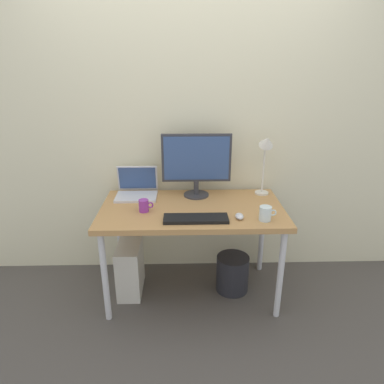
{
  "coord_description": "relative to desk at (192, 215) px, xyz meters",
  "views": [
    {
      "loc": [
        -0.06,
        -2.35,
        1.77
      ],
      "look_at": [
        0.0,
        0.0,
        0.87
      ],
      "focal_mm": 32.34,
      "sensor_mm": 36.0,
      "label": 1
    }
  ],
  "objects": [
    {
      "name": "glass_cup",
      "position": [
        0.49,
        -0.23,
        0.12
      ],
      "size": [
        0.12,
        0.08,
        0.1
      ],
      "color": "silver",
      "rests_on": "desk"
    },
    {
      "name": "wastebasket",
      "position": [
        0.33,
        0.02,
        -0.53
      ],
      "size": [
        0.26,
        0.26,
        0.3
      ],
      "primitive_type": "cylinder",
      "color": "#232328",
      "rests_on": "ground_plane"
    },
    {
      "name": "coffee_mug",
      "position": [
        -0.35,
        -0.07,
        0.11
      ],
      "size": [
        0.11,
        0.07,
        0.09
      ],
      "color": "purple",
      "rests_on": "desk"
    },
    {
      "name": "laptop",
      "position": [
        -0.43,
        0.25,
        0.12
      ],
      "size": [
        0.32,
        0.26,
        0.23
      ],
      "color": "silver",
      "rests_on": "desk"
    },
    {
      "name": "desk_lamp",
      "position": [
        0.57,
        0.23,
        0.43
      ],
      "size": [
        0.11,
        0.16,
        0.5
      ],
      "color": "silver",
      "rests_on": "desk"
    },
    {
      "name": "mouse",
      "position": [
        0.32,
        -0.2,
        0.08
      ],
      "size": [
        0.06,
        0.09,
        0.03
      ],
      "primitive_type": "ellipsoid",
      "color": "silver",
      "rests_on": "desk"
    },
    {
      "name": "keyboard",
      "position": [
        0.02,
        -0.22,
        0.08
      ],
      "size": [
        0.44,
        0.14,
        0.02
      ],
      "primitive_type": "cube",
      "color": "black",
      "rests_on": "desk"
    },
    {
      "name": "monitor",
      "position": [
        0.04,
        0.23,
        0.35
      ],
      "size": [
        0.54,
        0.2,
        0.5
      ],
      "color": "#333338",
      "rests_on": "desk"
    },
    {
      "name": "computer_tower",
      "position": [
        -0.49,
        0.03,
        -0.47
      ],
      "size": [
        0.18,
        0.36,
        0.42
      ],
      "primitive_type": "cube",
      "color": "silver",
      "rests_on": "ground_plane"
    },
    {
      "name": "ground_plane",
      "position": [
        0.0,
        0.0,
        -0.68
      ],
      "size": [
        6.0,
        6.0,
        0.0
      ],
      "primitive_type": "plane",
      "color": "#4C4742"
    },
    {
      "name": "back_wall",
      "position": [
        0.0,
        0.42,
        0.62
      ],
      "size": [
        4.4,
        0.04,
        2.6
      ],
      "primitive_type": "cube",
      "color": "beige",
      "rests_on": "ground_plane"
    },
    {
      "name": "desk",
      "position": [
        0.0,
        0.0,
        0.0
      ],
      "size": [
        1.35,
        0.73,
        0.75
      ],
      "color": "#B7844C",
      "rests_on": "ground_plane"
    }
  ]
}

